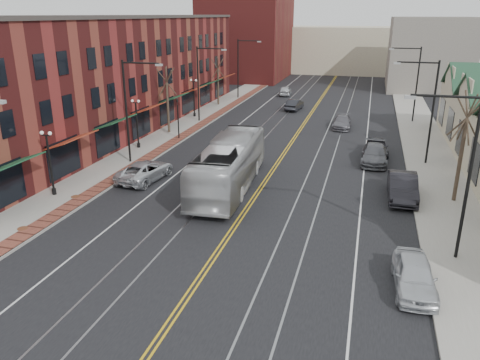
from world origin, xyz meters
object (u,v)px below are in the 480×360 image
Objects in this scene: transit_bus at (229,165)px; parked_suv at (145,171)px; parked_car_c at (374,154)px; parked_car_a at (414,275)px; parked_car_d at (377,147)px; parked_car_b at (402,187)px.

parked_suv is (-6.34, -0.05, -0.99)m from transit_bus.
parked_car_c is at bearing -141.38° from transit_bus.
parked_car_c reaches higher than parked_car_a.
parked_suv is 19.77m from parked_car_d.
parked_suv is at bearing -150.84° from parked_car_c.
parked_car_a is 21.38m from parked_car_d.
parked_car_b is 1.22× the size of parked_car_d.
transit_bus is 6.41m from parked_suv.
transit_bus is 2.39× the size of parked_suv.
parked_suv is at bearing 147.79° from parked_car_a.
parked_car_a reaches higher than parked_car_d.
transit_bus reaches higher than parked_suv.
parked_car_d is (16.17, 11.37, -0.01)m from parked_suv.
transit_bus is at bearing -175.11° from parked_car_b.
parked_suv is 1.25× the size of parked_car_d.
transit_bus is at bearing -136.74° from parked_car_d.
parked_car_a is at bearing -91.53° from parked_car_d.
parked_suv is 1.02× the size of parked_car_b.
transit_bus is 15.21m from parked_car_a.
transit_bus is 2.43× the size of parked_car_c.
transit_bus reaches higher than parked_car_a.
parked_suv is 17.79m from parked_car_b.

